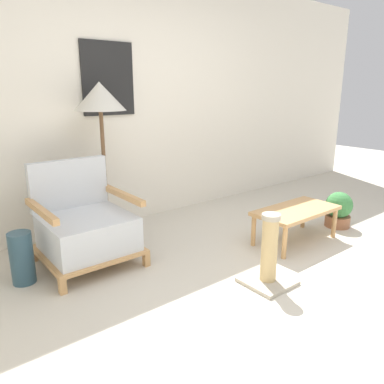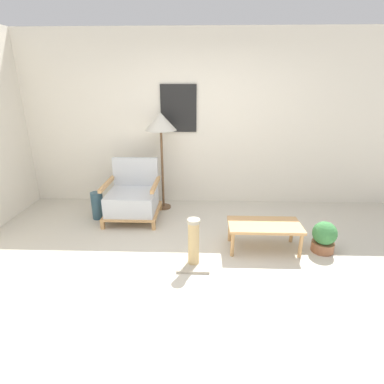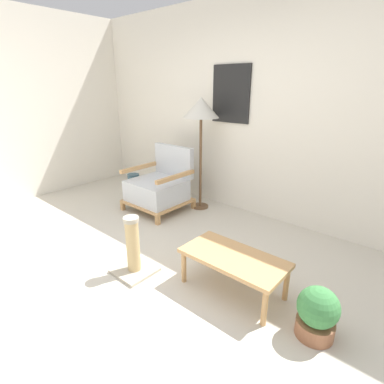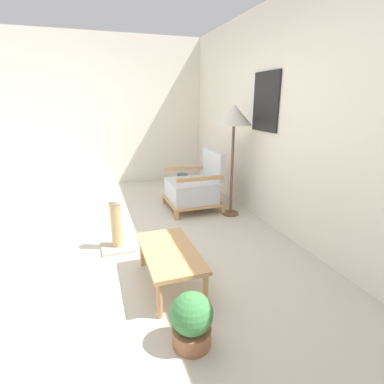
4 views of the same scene
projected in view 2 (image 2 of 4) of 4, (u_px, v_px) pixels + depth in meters
ground_plane at (203, 278)px, 3.14m from camera, size 14.00×14.00×0.00m
wall_back at (204, 121)px, 4.76m from camera, size 8.00×0.09×2.70m
armchair at (133, 198)px, 4.43m from camera, size 0.77×0.74×0.86m
floor_lamp at (161, 125)px, 4.46m from camera, size 0.47×0.47×1.52m
coffee_table at (264, 227)px, 3.61m from camera, size 0.87×0.45×0.34m
vase at (98, 205)px, 4.47m from camera, size 0.17×0.17×0.41m
potted_plant at (324, 237)px, 3.58m from camera, size 0.28×0.28×0.38m
scratching_post at (194, 248)px, 3.30m from camera, size 0.36×0.36×0.56m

